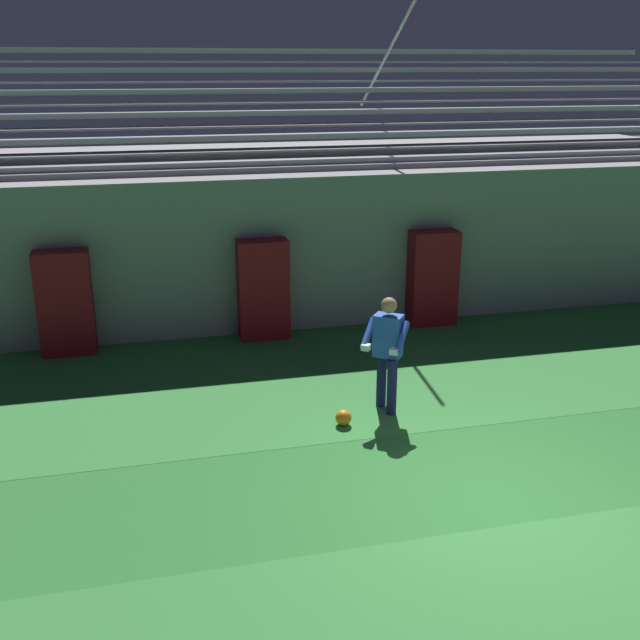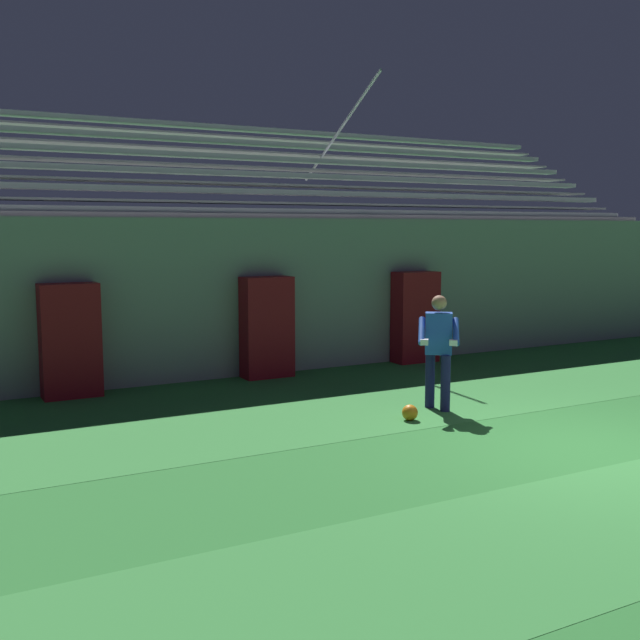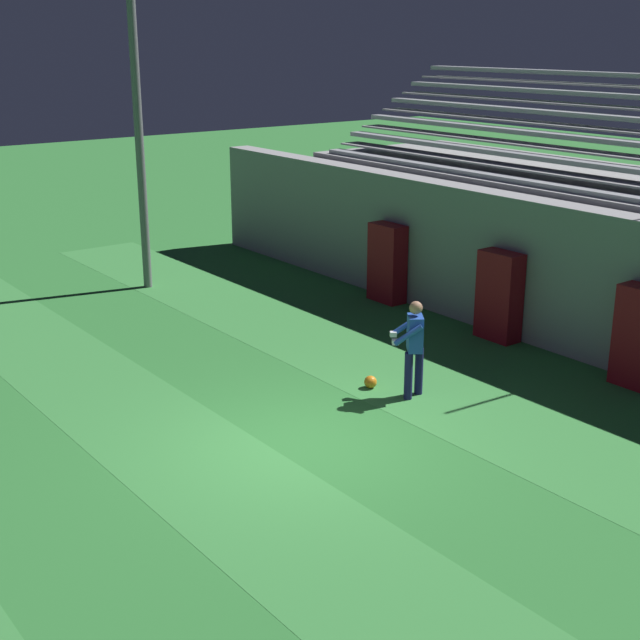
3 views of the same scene
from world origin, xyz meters
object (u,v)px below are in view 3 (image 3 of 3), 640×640
(floodlight_pole, at_px, (135,64))
(padding_pillar_far_left, at_px, (387,263))
(padding_pillar_gate_left, at_px, (499,296))
(goalkeeper, at_px, (414,343))
(soccer_ball, at_px, (370,382))

(floodlight_pole, bearing_deg, padding_pillar_far_left, 40.90)
(padding_pillar_gate_left, bearing_deg, floodlight_pole, -153.83)
(floodlight_pole, relative_size, goalkeeper, 4.92)
(goalkeeper, xyz_separation_m, soccer_ball, (-0.71, -0.32, -0.84))
(padding_pillar_gate_left, distance_m, floodlight_pole, 9.62)
(soccer_ball, bearing_deg, goalkeeper, 24.10)
(padding_pillar_far_left, xyz_separation_m, floodlight_pole, (-4.38, -3.80, 4.29))
(floodlight_pole, xyz_separation_m, goalkeeper, (8.90, 0.40, -4.23))
(padding_pillar_gate_left, distance_m, soccer_ball, 3.82)
(goalkeeper, relative_size, soccer_ball, 7.59)
(soccer_ball, bearing_deg, padding_pillar_far_left, 135.76)
(padding_pillar_gate_left, height_order, soccer_ball, padding_pillar_gate_left)
(padding_pillar_gate_left, relative_size, goalkeeper, 1.07)
(padding_pillar_gate_left, xyz_separation_m, soccer_ball, (0.46, -3.71, -0.78))
(padding_pillar_far_left, relative_size, goalkeeper, 1.07)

